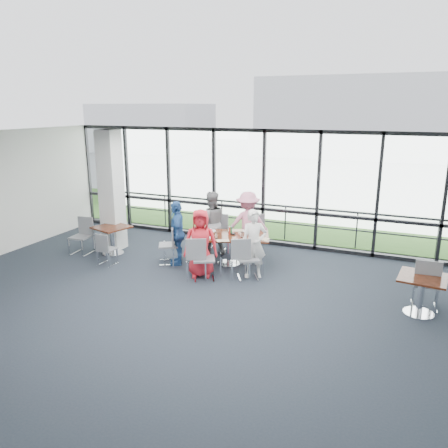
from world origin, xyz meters
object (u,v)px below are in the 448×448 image
at_px(diner_end, 177,233).
at_px(chair_main_fr, 250,234).
at_px(structural_column, 111,191).
at_px(diner_near_left, 201,243).
at_px(diner_far_right, 248,223).
at_px(side_table_left, 112,231).
at_px(chair_main_end, 168,245).
at_px(diner_far_left, 211,223).
at_px(chair_main_nr, 248,259).
at_px(chair_main_nl, 204,259).
at_px(chair_spare_lb, 81,237).
at_px(diner_near_right, 254,244).
at_px(chair_main_fl, 216,234).
at_px(side_table_right, 422,283).
at_px(chair_spare_la, 107,249).
at_px(main_table, 229,240).
at_px(chair_spare_r, 427,283).

relative_size(diner_end, chair_main_fr, 1.62).
bearing_deg(structural_column, diner_end, -10.78).
xyz_separation_m(diner_near_left, diner_far_right, (0.45, 1.88, 0.05)).
xyz_separation_m(side_table_left, chair_main_end, (1.71, -0.04, -0.15)).
height_order(diner_far_left, chair_main_nr, diner_far_left).
bearing_deg(chair_main_nl, chair_spare_lb, 147.58).
height_order(diner_near_left, chair_main_end, diner_near_left).
xyz_separation_m(diner_near_right, chair_main_fl, (-1.52, 1.33, -0.30)).
relative_size(side_table_right, chair_main_end, 0.97).
xyz_separation_m(side_table_left, diner_near_left, (2.81, -0.48, 0.16)).
xyz_separation_m(side_table_right, diner_end, (-5.48, 0.64, 0.17)).
bearing_deg(diner_end, diner_near_right, 60.46).
height_order(diner_near_right, chair_spare_la, diner_near_right).
height_order(diner_far_right, chair_main_nr, diner_far_right).
height_order(structural_column, main_table, structural_column).
relative_size(chair_main_nr, chair_main_fl, 0.97).
bearing_deg(diner_near_right, diner_end, 148.00).
bearing_deg(diner_far_left, diner_end, 35.50).
xyz_separation_m(chair_main_end, chair_spare_la, (-1.33, -0.68, -0.07)).
relative_size(diner_far_right, chair_main_nr, 1.77).
bearing_deg(main_table, chair_main_nl, -115.54).
bearing_deg(chair_main_fl, diner_near_right, 131.69).
bearing_deg(chair_main_fl, chair_main_nr, 127.21).
bearing_deg(side_table_right, diner_end, 173.33).
xyz_separation_m(chair_main_nr, chair_main_end, (-2.15, 0.17, -0.00)).
bearing_deg(main_table, diner_far_right, 61.52).
bearing_deg(chair_main_nl, chair_main_fr, 54.33).
bearing_deg(diner_far_right, chair_spare_lb, -2.08).
bearing_deg(main_table, chair_main_nr, -61.39).
height_order(chair_main_nl, chair_spare_la, chair_main_nl).
height_order(side_table_right, chair_main_fl, chair_main_fl).
height_order(main_table, side_table_right, same).
bearing_deg(chair_main_nr, chair_main_fl, 104.76).
height_order(diner_near_left, chair_main_fr, diner_near_left).
xyz_separation_m(diner_far_left, chair_spare_r, (5.14, -1.31, -0.34)).
bearing_deg(chair_main_fr, diner_far_right, 58.26).
xyz_separation_m(structural_column, chair_main_fr, (3.55, 1.12, -1.11)).
height_order(diner_near_left, diner_far_right, diner_far_right).
distance_m(side_table_left, diner_far_left, 2.60).
distance_m(chair_main_end, chair_spare_r, 5.81).
relative_size(diner_end, chair_main_nr, 1.69).
relative_size(side_table_left, chair_spare_lb, 1.05).
bearing_deg(structural_column, diner_near_right, -6.88).
relative_size(diner_near_left, diner_end, 0.99).
bearing_deg(chair_main_fr, side_table_right, 128.80).
relative_size(chair_main_fr, chair_spare_r, 0.99).
height_order(diner_end, chair_spare_lb, diner_end).
xyz_separation_m(main_table, chair_main_nl, (-0.13, -1.13, -0.14)).
xyz_separation_m(chair_main_nl, chair_main_fl, (-0.55, 1.90, -0.00)).
distance_m(side_table_right, diner_far_right, 4.62).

